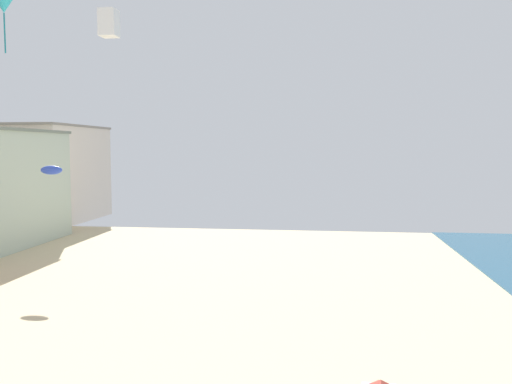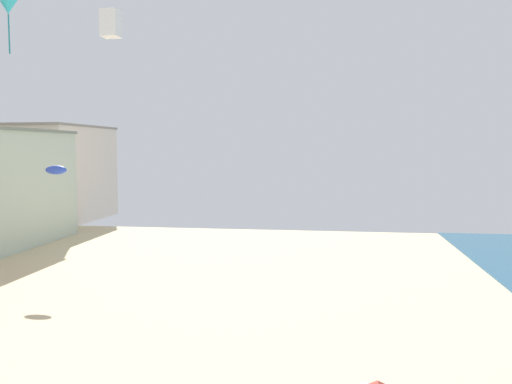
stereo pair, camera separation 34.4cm
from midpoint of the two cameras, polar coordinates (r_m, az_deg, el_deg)
boardwalk_hotel_far at (r=77.51m, az=-22.03°, el=1.88°), size 12.38×17.24×12.96m
kite_blue_parafoil at (r=43.18m, az=-21.38°, el=2.21°), size 1.74×0.48×0.68m
kite_white_box at (r=28.34m, az=-15.91°, el=17.09°), size 0.84×0.84×1.32m
kite_cyan_delta at (r=37.37m, az=-25.78°, el=17.95°), size 1.64×1.64×3.73m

